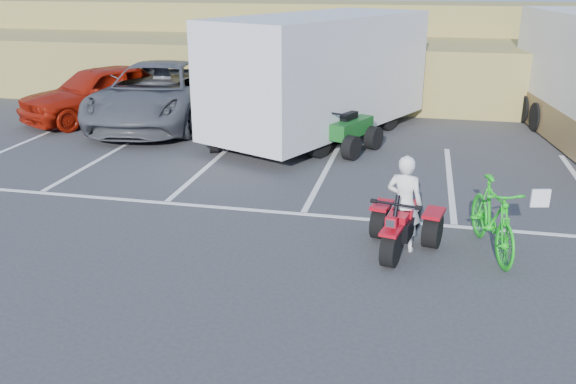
% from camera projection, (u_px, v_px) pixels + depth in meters
% --- Properties ---
extents(ground, '(100.00, 100.00, 0.00)m').
position_uv_depth(ground, '(272.00, 273.00, 8.98)').
color(ground, '#343436').
rests_on(ground, ground).
extents(parking_stripes, '(28.00, 5.16, 0.01)m').
position_uv_depth(parking_stripes, '(360.00, 188.00, 12.54)').
color(parking_stripes, white).
rests_on(parking_stripes, ground).
extents(grass_embankment, '(40.00, 8.50, 3.10)m').
position_uv_depth(grass_embankment, '(370.00, 52.00, 22.73)').
color(grass_embankment, olive).
rests_on(grass_embankment, ground).
extents(red_trike_atv, '(1.42, 1.71, 0.98)m').
position_uv_depth(red_trike_atv, '(399.00, 252.00, 9.66)').
color(red_trike_atv, '#AF0A18').
rests_on(red_trike_atv, ground).
extents(rider, '(0.63, 0.48, 1.56)m').
position_uv_depth(rider, '(404.00, 203.00, 9.53)').
color(rider, white).
rests_on(rider, ground).
extents(green_dirt_bike, '(0.99, 2.04, 1.18)m').
position_uv_depth(green_dirt_bike, '(493.00, 218.00, 9.47)').
color(green_dirt_bike, '#14BF19').
rests_on(green_dirt_bike, ground).
extents(grey_pickup, '(3.61, 6.55, 1.74)m').
position_uv_depth(grey_pickup, '(158.00, 94.00, 17.75)').
color(grey_pickup, '#4E5056').
rests_on(grey_pickup, ground).
extents(red_car, '(4.16, 5.07, 1.63)m').
position_uv_depth(red_car, '(101.00, 92.00, 18.27)').
color(red_car, '#971708').
rests_on(red_car, ground).
extents(cargo_trailer, '(5.35, 7.34, 3.18)m').
position_uv_depth(cargo_trailer, '(320.00, 72.00, 16.01)').
color(cargo_trailer, silver).
rests_on(cargo_trailer, ground).
extents(quad_atv_blue, '(1.42, 1.61, 0.87)m').
position_uv_depth(quad_atv_blue, '(228.00, 147.00, 15.53)').
color(quad_atv_blue, navy).
rests_on(quad_atv_blue, ground).
extents(quad_atv_green, '(1.82, 2.04, 1.10)m').
position_uv_depth(quad_atv_green, '(344.00, 151.00, 15.17)').
color(quad_atv_green, '#12521A').
rests_on(quad_atv_green, ground).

